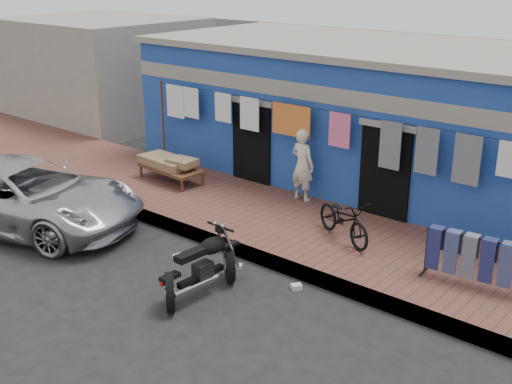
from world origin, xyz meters
name	(u,v)px	position (x,y,z in m)	size (l,w,h in m)	color
ground	(180,287)	(0.00, 0.00, 0.00)	(80.00, 80.00, 0.00)	black
sidewalk	(288,227)	(0.00, 3.00, 0.12)	(28.00, 3.00, 0.25)	brown
curb	(240,250)	(0.00, 1.55, 0.12)	(28.00, 0.10, 0.25)	gray
building	(390,117)	(0.00, 6.99, 1.69)	(12.20, 5.20, 3.36)	#1C3D94
neighbor_left	(103,69)	(-11.00, 7.00, 1.70)	(6.00, 5.00, 3.40)	#9E9384
clothesline	(311,130)	(-0.37, 4.25, 1.82)	(10.06, 0.06, 2.10)	brown
car	(24,194)	(-4.31, -0.19, 0.71)	(2.29, 5.04, 1.42)	#BDBCC1
seated_person	(302,165)	(-0.53, 4.20, 1.04)	(0.57, 0.38, 1.58)	beige
bicycle	(344,214)	(1.33, 2.95, 0.76)	(0.56, 1.58, 1.02)	black
motorcycle	(201,265)	(0.46, 0.05, 0.54)	(0.66, 1.69, 1.08)	black
charpoy	(171,169)	(-3.64, 3.23, 0.54)	(1.80, 0.95, 0.59)	brown
jeans_rack	(479,260)	(3.95, 2.80, 0.68)	(1.83, 0.56, 0.87)	black
litter_a	(237,267)	(0.28, 1.14, 0.04)	(0.17, 0.13, 0.08)	silver
litter_b	(296,287)	(1.55, 1.20, 0.04)	(0.17, 0.13, 0.09)	silver
litter_c	(178,256)	(-0.83, 0.76, 0.03)	(0.17, 0.14, 0.07)	silver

